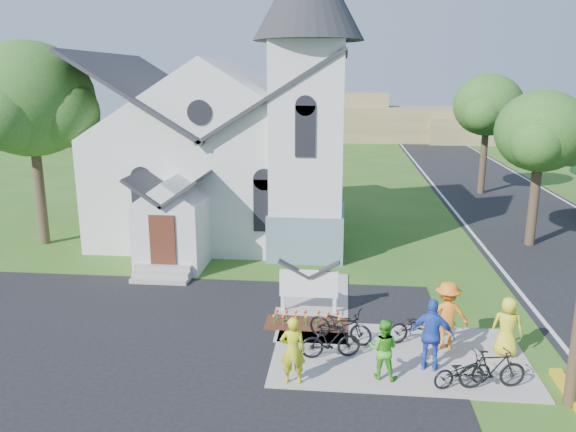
# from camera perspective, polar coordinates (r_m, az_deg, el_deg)

# --- Properties ---
(ground) EXTENTS (120.00, 120.00, 0.00)m
(ground) POSITION_cam_1_polar(r_m,az_deg,el_deg) (15.88, 5.78, -14.66)
(ground) COLOR #305F1B
(ground) RESTS_ON ground
(parking_lot) EXTENTS (20.00, 16.00, 0.02)m
(parking_lot) POSITION_cam_1_polar(r_m,az_deg,el_deg) (15.72, -21.82, -15.95)
(parking_lot) COLOR black
(parking_lot) RESTS_ON ground
(road) EXTENTS (8.00, 90.00, 0.02)m
(road) POSITION_cam_1_polar(r_m,az_deg,el_deg) (31.60, 24.30, -1.17)
(road) COLOR black
(road) RESTS_ON ground
(sidewalk) EXTENTS (7.00, 4.00, 0.05)m
(sidewalk) POSITION_cam_1_polar(r_m,az_deg,el_deg) (16.39, 11.20, -13.80)
(sidewalk) COLOR #9F9890
(sidewalk) RESTS_ON ground
(church) EXTENTS (12.35, 12.00, 13.00)m
(church) POSITION_cam_1_polar(r_m,az_deg,el_deg) (27.06, -5.69, 8.94)
(church) COLOR silver
(church) RESTS_ON ground
(church_sign) EXTENTS (2.20, 0.40, 1.70)m
(church_sign) POSITION_cam_1_polar(r_m,az_deg,el_deg) (18.39, 2.12, -6.95)
(church_sign) COLOR #9F9890
(church_sign) RESTS_ON ground
(flower_bed) EXTENTS (2.60, 1.10, 0.07)m
(flower_bed) POSITION_cam_1_polar(r_m,az_deg,el_deg) (17.95, 1.90, -10.93)
(flower_bed) COLOR #3B1D10
(flower_bed) RESTS_ON ground
(tree_lot_corner) EXTENTS (5.60, 5.60, 9.15)m
(tree_lot_corner) POSITION_cam_1_polar(r_m,az_deg,el_deg) (27.68, -24.73, 10.68)
(tree_lot_corner) COLOR #3C2B20
(tree_lot_corner) RESTS_ON ground
(tree_road_near) EXTENTS (4.00, 4.00, 7.05)m
(tree_road_near) POSITION_cam_1_polar(r_m,az_deg,el_deg) (27.45, 24.33, 7.77)
(tree_road_near) COLOR #3C2B20
(tree_road_near) RESTS_ON ground
(tree_road_mid) EXTENTS (4.40, 4.40, 7.80)m
(tree_road_mid) POSITION_cam_1_polar(r_m,az_deg,el_deg) (39.08, 19.63, 10.52)
(tree_road_mid) COLOR #3C2B20
(tree_road_mid) RESTS_ON ground
(distant_hills) EXTENTS (61.00, 10.00, 5.60)m
(distant_hills) POSITION_cam_1_polar(r_m,az_deg,el_deg) (70.57, 8.70, 9.41)
(distant_hills) COLOR olive
(distant_hills) RESTS_ON ground
(cyclist_0) EXTENTS (0.68, 0.48, 1.77)m
(cyclist_0) POSITION_cam_1_polar(r_m,az_deg,el_deg) (14.43, 0.48, -13.48)
(cyclist_0) COLOR #CCD118
(cyclist_0) RESTS_ON sidewalk
(bike_0) EXTENTS (2.06, 1.33, 1.02)m
(bike_0) POSITION_cam_1_polar(r_m,az_deg,el_deg) (16.73, 5.34, -10.94)
(bike_0) COLOR black
(bike_0) RESTS_ON sidewalk
(cyclist_1) EXTENTS (0.88, 0.75, 1.59)m
(cyclist_1) POSITION_cam_1_polar(r_m,az_deg,el_deg) (14.89, 9.66, -13.17)
(cyclist_1) COLOR green
(cyclist_1) RESTS_ON sidewalk
(bike_1) EXTENTS (1.73, 0.80, 1.00)m
(bike_1) POSITION_cam_1_polar(r_m,az_deg,el_deg) (15.80, 4.35, -12.53)
(bike_1) COLOR black
(bike_1) RESTS_ON sidewalk
(cyclist_2) EXTENTS (1.23, 0.73, 1.96)m
(cyclist_2) POSITION_cam_1_polar(r_m,az_deg,el_deg) (15.45, 14.42, -11.61)
(cyclist_2) COLOR blue
(cyclist_2) RESTS_ON sidewalk
(bike_2) EXTENTS (2.01, 1.35, 1.00)m
(bike_2) POSITION_cam_1_polar(r_m,az_deg,el_deg) (17.10, 12.97, -10.72)
(bike_2) COLOR black
(bike_2) RESTS_ON sidewalk
(cyclist_3) EXTENTS (1.31, 0.80, 1.96)m
(cyclist_3) POSITION_cam_1_polar(r_m,az_deg,el_deg) (16.76, 15.84, -9.64)
(cyclist_3) COLOR orange
(cyclist_3) RESTS_ON sidewalk
(bike_3) EXTENTS (1.77, 0.77, 1.03)m
(bike_3) POSITION_cam_1_polar(r_m,az_deg,el_deg) (15.24, 20.04, -14.40)
(bike_3) COLOR black
(bike_3) RESTS_ON sidewalk
(cyclist_4) EXTENTS (0.94, 0.73, 1.69)m
(cyclist_4) POSITION_cam_1_polar(r_m,az_deg,el_deg) (16.89, 21.39, -10.40)
(cyclist_4) COLOR yellow
(cyclist_4) RESTS_ON sidewalk
(bike_4) EXTENTS (1.68, 1.09, 0.83)m
(bike_4) POSITION_cam_1_polar(r_m,az_deg,el_deg) (15.13, 17.31, -14.80)
(bike_4) COLOR black
(bike_4) RESTS_ON sidewalk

